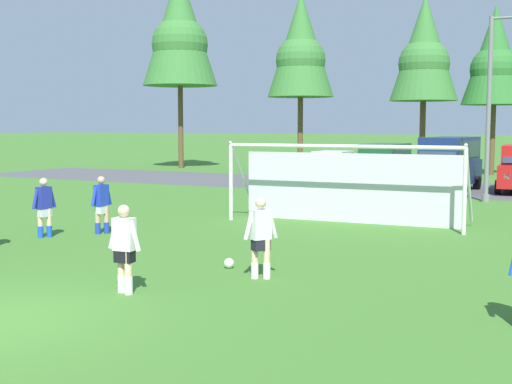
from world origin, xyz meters
The scene contains 16 objects.
ground_plane centered at (0.00, 15.00, 0.00)m, with size 400.00×400.00×0.00m, color #3D7028.
parking_lot_strip centered at (0.00, 26.14, 0.00)m, with size 52.00×8.40×0.01m, color #4C4C51.
soccer_ball centered at (1.42, 5.28, 0.11)m, with size 0.22×0.22×0.22m.
soccer_goal centered at (1.42, 12.83, 1.29)m, with size 7.50×2.30×2.57m.
player_striker_near centered at (-5.07, 6.51, 0.82)m, with size 0.30×0.72×1.64m.
player_midfield_center centered at (2.47, 4.71, 0.82)m, with size 0.55×0.61×1.64m.
player_defender_far centered at (0.79, 2.50, 0.82)m, with size 0.74×0.27×1.64m.
player_trailing_back centered at (-4.09, 7.73, 0.82)m, with size 0.30×0.73×1.64m.
parked_car_slot_far_left centered at (-4.07, 26.20, 0.88)m, with size 2.08×4.22×1.72m.
parked_car_slot_left centered at (-1.13, 25.66, 1.11)m, with size 2.31×4.69×2.16m.
parked_car_slot_center_left centered at (2.14, 25.12, 1.34)m, with size 2.48×4.94×2.52m.
tree_left_edge centered at (-18.50, 33.80, 9.71)m, with size 5.29×5.29×14.11m.
tree_mid_left centered at (-9.86, 35.39, 8.22)m, with size 4.48×4.48×11.94m.
tree_center_back centered at (-1.36, 34.57, 7.52)m, with size 4.10×4.10×10.93m.
tree_mid_right centered at (2.42, 36.81, 7.13)m, with size 3.89×3.89×10.38m.
street_lamp centered at (4.59, 21.08, 3.81)m, with size 2.00×0.32×7.34m.
Camera 1 is at (8.48, -7.32, 3.08)m, focal length 47.68 mm.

